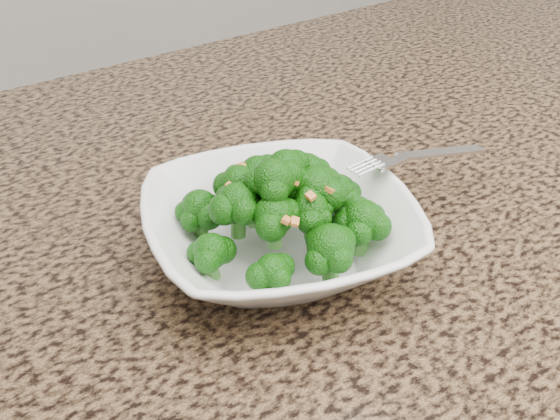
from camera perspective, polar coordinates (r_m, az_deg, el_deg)
granite_counter at (r=0.70m, az=7.90°, el=-1.16°), size 1.64×1.04×0.03m
bowl at (r=0.61m, az=0.00°, el=-1.70°), size 0.30×0.30×0.06m
broccoli_pile at (r=0.58m, az=0.00°, el=3.46°), size 0.20×0.20×0.07m
garlic_topping at (r=0.56m, az=0.00°, el=6.78°), size 0.12×0.12×0.01m
fork at (r=0.66m, az=9.82°, el=4.13°), size 0.19×0.04×0.01m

